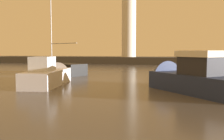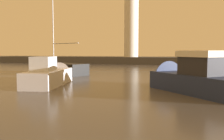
{
  "view_description": "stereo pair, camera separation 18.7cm",
  "coord_description": "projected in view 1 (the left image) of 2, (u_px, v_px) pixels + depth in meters",
  "views": [
    {
      "loc": [
        2.27,
        -2.17,
        2.83
      ],
      "look_at": [
        -1.14,
        11.58,
        1.74
      ],
      "focal_mm": 39.1,
      "sensor_mm": 36.0,
      "label": 1
    },
    {
      "loc": [
        2.45,
        -2.13,
        2.83
      ],
      "look_at": [
        -1.14,
        11.58,
        1.74
      ],
      "focal_mm": 39.1,
      "sensor_mm": 36.0,
      "label": 2
    }
  ],
  "objects": [
    {
      "name": "sailboat_moored",
      "position": [
        56.0,
        68.0,
        30.21
      ],
      "size": [
        8.83,
        6.05,
        14.73
      ],
      "color": "black",
      "rests_on": "ground_plane"
    },
    {
      "name": "motorboat_0",
      "position": [
        52.0,
        75.0,
        21.28
      ],
      "size": [
        3.5,
        8.4,
        2.8
      ],
      "color": "silver",
      "rests_on": "ground_plane"
    },
    {
      "name": "breakwater",
      "position": [
        162.0,
        61.0,
        52.73
      ],
      "size": [
        78.56,
        5.91,
        1.58
      ],
      "primitive_type": "cube",
      "color": "#423F3D",
      "rests_on": "ground_plane"
    },
    {
      "name": "ground_plane",
      "position": [
        152.0,
        76.0,
        27.83
      ],
      "size": [
        220.0,
        220.0,
        0.0
      ],
      "primitive_type": "plane",
      "color": "#4C4742"
    },
    {
      "name": "lighthouse",
      "position": [
        129.0,
        16.0,
        53.72
      ],
      "size": [
        3.11,
        3.11,
        18.88
      ],
      "color": "silver",
      "rests_on": "breakwater"
    },
    {
      "name": "motorboat_1",
      "position": [
        183.0,
        77.0,
        17.85
      ],
      "size": [
        8.12,
        8.83,
        3.53
      ],
      "color": "#1E284C",
      "rests_on": "ground_plane"
    }
  ]
}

